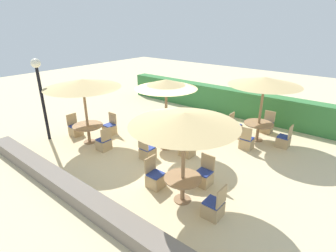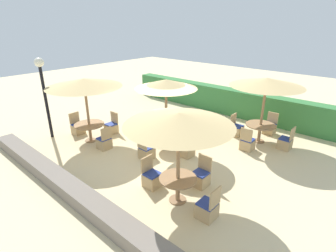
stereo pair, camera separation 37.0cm
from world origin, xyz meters
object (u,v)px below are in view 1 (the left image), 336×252
at_px(patio_chair_center_west, 146,135).
at_px(parasol_front_right, 184,119).
at_px(round_table_center, 166,134).
at_px(patio_chair_front_left_north, 110,128).
at_px(patio_chair_back_right_south, 247,142).
at_px(round_table_front_left, 88,128).
at_px(round_table_back_right, 258,126).
at_px(patio_chair_back_right_east, 284,141).
at_px(patio_chair_front_left_west, 75,129).
at_px(patio_chair_center_east, 188,149).
at_px(patio_chair_front_right_east, 213,208).
at_px(parasol_front_left, 83,84).
at_px(patio_chair_center_south, 147,152).
at_px(patio_chair_back_right_west, 235,128).
at_px(patio_chair_front_left_east, 104,143).
at_px(patio_chair_front_right_north, 204,177).
at_px(round_table_front_right, 183,183).
at_px(parasol_back_right, 265,81).
at_px(parasol_center, 166,84).
at_px(lamp_post, 39,84).
at_px(patio_chair_front_right_west, 155,179).
at_px(patio_chair_back_right_north, 267,126).

xyz_separation_m(patio_chair_center_west, parasol_front_right, (3.46, -2.19, 2.14)).
bearing_deg(round_table_center, patio_chair_front_left_north, -169.29).
height_order(patio_chair_back_right_south, round_table_front_left, patio_chair_back_right_south).
xyz_separation_m(round_table_back_right, patio_chair_back_right_east, (1.04, 0.03, -0.35)).
relative_size(round_table_front_left, patio_chair_front_left_west, 1.29).
bearing_deg(round_table_front_left, patio_chair_back_right_south, 33.83).
bearing_deg(round_table_front_left, parasol_front_right, -6.98).
xyz_separation_m(patio_chair_center_east, patio_chair_front_right_east, (2.35, -2.24, 0.00)).
distance_m(patio_chair_center_west, patio_chair_center_east, 2.10).
relative_size(parasol_front_right, parasol_front_left, 0.96).
bearing_deg(patio_chair_center_south, round_table_center, 91.50).
bearing_deg(patio_chair_back_right_south, patio_chair_back_right_west, 134.29).
height_order(patio_chair_back_right_west, patio_chair_front_right_east, same).
height_order(patio_chair_front_right_east, patio_chair_front_left_west, same).
bearing_deg(patio_chair_back_right_east, patio_chair_front_left_east, 131.06).
bearing_deg(patio_chair_front_right_east, round_table_front_left, 83.80).
distance_m(round_table_back_right, patio_chair_front_right_north, 4.14).
relative_size(patio_chair_center_south, round_table_front_right, 0.91).
relative_size(parasol_back_right, patio_chair_back_right_west, 2.98).
distance_m(parasol_center, round_table_back_right, 4.29).
relative_size(patio_chair_front_right_north, round_table_front_left, 0.78).
xyz_separation_m(patio_chair_back_right_west, patio_chair_front_right_east, (1.90, -5.16, 0.00)).
height_order(parasol_back_right, patio_chair_front_right_east, parasol_back_right).
xyz_separation_m(parasol_center, patio_chair_front_right_east, (3.39, -2.26, -2.26)).
bearing_deg(patio_chair_front_left_east, parasol_front_left, 87.12).
bearing_deg(round_table_back_right, patio_chair_front_left_east, -132.82).
height_order(parasol_center, patio_chair_front_right_north, parasol_center).
bearing_deg(patio_chair_front_left_north, round_table_center, -169.29).
height_order(lamp_post, patio_chair_front_right_west, lamp_post).
bearing_deg(patio_chair_front_right_east, patio_chair_center_west, 63.45).
xyz_separation_m(round_table_back_right, patio_chair_front_right_north, (-0.04, -4.13, -0.35)).
relative_size(patio_chair_back_right_east, patio_chair_front_right_west, 1.00).
height_order(lamp_post, patio_chair_back_right_south, lamp_post).
xyz_separation_m(patio_chair_back_right_south, patio_chair_front_right_west, (-1.07, -4.11, 0.00)).
relative_size(patio_chair_center_east, round_table_front_right, 0.91).
bearing_deg(patio_chair_back_right_west, patio_chair_front_left_north, -51.04).
xyz_separation_m(patio_chair_back_right_south, patio_chair_front_left_west, (-6.28, -3.44, 0.00)).
relative_size(parasol_front_right, patio_chair_front_left_west, 2.98).
distance_m(lamp_post, patio_chair_front_right_west, 6.11).
xyz_separation_m(parasol_back_right, patio_chair_front_right_north, (-0.04, -4.13, -2.21)).
bearing_deg(parasol_front_left, patio_chair_front_right_north, 4.26).
bearing_deg(patio_chair_back_right_north, patio_chair_front_left_east, 53.22).
xyz_separation_m(lamp_post, patio_chair_center_south, (4.38, 1.35, -2.09)).
bearing_deg(patio_chair_back_right_west, patio_chair_front_right_east, 20.24).
xyz_separation_m(parasol_back_right, patio_chair_front_left_east, (-4.23, -4.57, -2.21)).
height_order(parasol_back_right, round_table_front_left, parasol_back_right).
distance_m(lamp_post, patio_chair_center_south, 5.04).
bearing_deg(patio_chair_front_right_west, round_table_front_right, 88.87).
relative_size(parasol_center, round_table_front_right, 2.64).
height_order(patio_chair_back_right_west, round_table_front_right, patio_chair_back_right_west).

